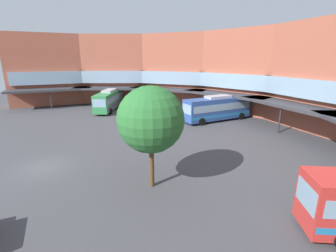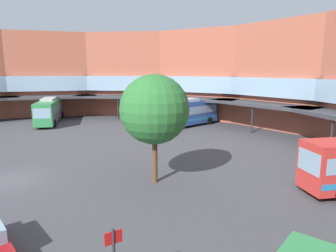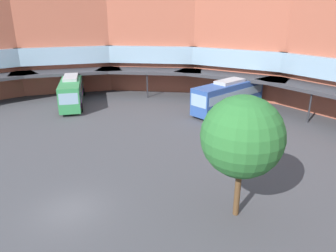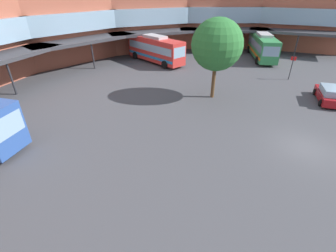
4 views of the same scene
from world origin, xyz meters
name	(u,v)px [view 3 (image 3 of 4)]	position (x,y,z in m)	size (l,w,h in m)	color
ground_plane	(70,210)	(0.00, 0.00, 0.00)	(118.15, 118.15, 0.00)	#47474C
station_building	(263,71)	(0.00, 18.42, 6.79)	(74.59, 45.77, 14.08)	#AD5942
bus_0	(72,90)	(-23.21, 9.44, 1.90)	(11.84, 7.26, 3.75)	#338C4C
bus_2	(229,95)	(-8.43, 23.60, 1.97)	(3.68, 11.34, 3.90)	#2D519E
plaza_tree	(242,137)	(6.61, 8.05, 5.19)	(4.79, 4.79, 7.60)	brown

